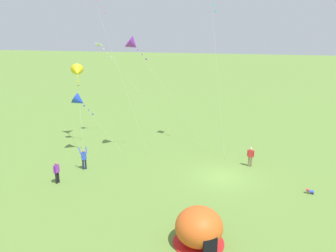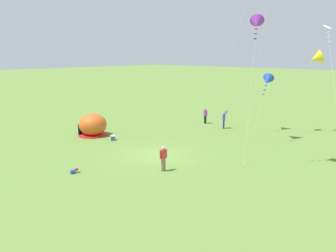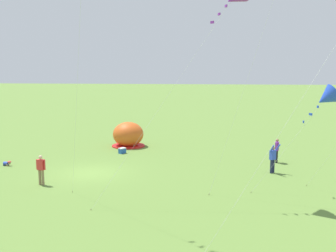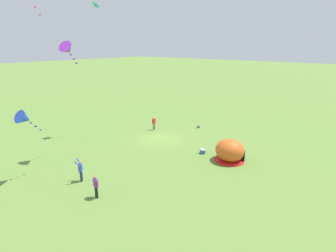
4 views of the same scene
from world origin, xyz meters
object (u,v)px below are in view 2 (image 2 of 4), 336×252
at_px(popup_tent, 93,125).
at_px(kite_white, 328,33).
at_px(person_near_tent, 163,157).
at_px(person_far_back, 205,115).
at_px(cooler_box, 113,138).
at_px(person_flying_kite, 224,119).
at_px(kite_blue, 267,80).
at_px(kite_purple, 257,23).
at_px(toddler_crawling, 74,171).
at_px(kite_yellow, 316,58).

bearing_deg(popup_tent, kite_white, 38.48).
relative_size(person_near_tent, person_far_back, 1.00).
xyz_separation_m(cooler_box, person_flying_kite, (4.63, 10.89, 0.78)).
height_order(popup_tent, kite_blue, kite_blue).
xyz_separation_m(person_near_tent, person_flying_kite, (-4.22, 13.47, 0.03)).
bearing_deg(kite_purple, popup_tent, -146.10).
distance_m(popup_tent, person_near_tent, 11.96).
bearing_deg(person_far_back, popup_tent, -111.30).
distance_m(cooler_box, person_near_tent, 9.25).
bearing_deg(kite_blue, toddler_crawling, -99.33).
relative_size(cooler_box, person_far_back, 0.38).
bearing_deg(kite_white, kite_yellow, 124.19).
xyz_separation_m(kite_yellow, kite_white, (1.58, -2.33, 2.12)).
bearing_deg(cooler_box, toddler_crawling, -54.62).
distance_m(person_near_tent, kite_blue, 16.12).
relative_size(toddler_crawling, kite_yellow, 0.07).
xyz_separation_m(person_flying_kite, kite_purple, (4.70, -2.85, 9.09)).
relative_size(person_flying_kite, person_far_back, 1.10).
xyz_separation_m(cooler_box, person_far_back, (1.71, 11.57, 0.74)).
relative_size(cooler_box, person_near_tent, 0.38).
distance_m(person_flying_kite, kite_purple, 10.62).
bearing_deg(kite_white, person_far_back, -173.92).
bearing_deg(person_near_tent, person_far_back, 116.76).
height_order(person_far_back, kite_yellow, kite_yellow).
height_order(person_far_back, kite_blue, kite_blue).
bearing_deg(kite_blue, popup_tent, -129.99).
bearing_deg(person_far_back, kite_yellow, 19.39).
xyz_separation_m(person_near_tent, kite_yellow, (3.03, 17.74, 6.28)).
distance_m(person_far_back, kite_yellow, 12.48).
distance_m(kite_yellow, kite_purple, 8.08).
relative_size(person_near_tent, kite_yellow, 0.21).
distance_m(popup_tent, kite_yellow, 22.16).
bearing_deg(cooler_box, kite_yellow, 51.90).
xyz_separation_m(person_far_back, kite_purple, (7.62, -3.54, 9.12)).
xyz_separation_m(cooler_box, kite_white, (13.46, 12.83, 9.14)).
bearing_deg(kite_white, kite_blue, 178.31).
height_order(popup_tent, kite_white, kite_white).
distance_m(person_flying_kite, kite_white, 12.32).
distance_m(popup_tent, person_far_back, 12.59).
relative_size(popup_tent, kite_purple, 0.26).
xyz_separation_m(popup_tent, kite_blue, (11.02, 13.14, 4.07)).
bearing_deg(kite_yellow, kite_white, -55.81).
bearing_deg(cooler_box, person_near_tent, -16.29).
relative_size(person_near_tent, kite_blue, 0.30).
relative_size(person_far_back, kite_purple, 0.16).
bearing_deg(kite_purple, kite_blue, 103.34).
distance_m(person_flying_kite, kite_blue, 5.78).
xyz_separation_m(kite_yellow, kite_blue, (-3.73, -2.17, -2.18)).
relative_size(person_flying_kite, kite_white, 0.19).
relative_size(popup_tent, toddler_crawling, 5.11).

